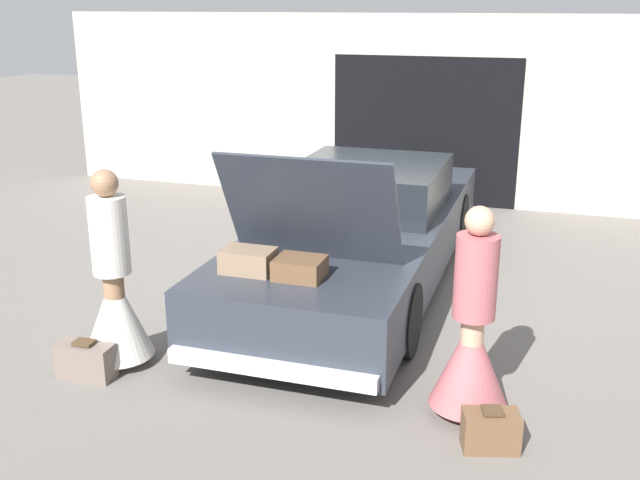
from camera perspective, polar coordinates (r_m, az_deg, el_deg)
The scene contains 7 objects.
ground_plane at distance 8.29m, azimuth 3.13°, elevation -3.21°, with size 40.00×40.00×0.00m, color slate.
garage_wall_back at distance 11.48m, azimuth 8.06°, elevation 9.70°, with size 12.00×0.14×2.80m.
car at distance 8.13m, azimuth 3.23°, elevation 0.66°, with size 1.83×5.46×1.78m.
person_left at distance 6.49m, azimuth -15.37°, elevation -4.21°, with size 0.59×0.59×1.69m.
person_right at distance 5.63m, azimuth 11.47°, elevation -7.70°, with size 0.59×0.59×1.61m.
suitcase_beside_left_person at distance 6.49m, azimuth -17.40°, elevation -8.76°, with size 0.48×0.22×0.33m.
suitcase_beside_right_person at distance 5.43m, azimuth 12.88°, elevation -13.96°, with size 0.43×0.32×0.31m.
Camera 1 is at (1.94, -7.50, 2.95)m, focal length 42.00 mm.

